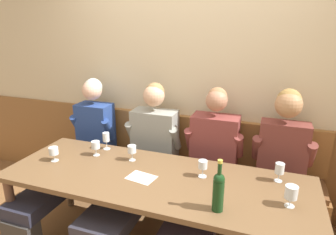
% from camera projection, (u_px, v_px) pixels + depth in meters
% --- Properties ---
extents(room_wall_back, '(6.80, 0.08, 2.80)m').
position_uv_depth(room_wall_back, '(191.00, 70.00, 2.90)').
color(room_wall_back, beige).
rests_on(room_wall_back, ground).
extents(wood_wainscot_panel, '(6.80, 0.03, 0.94)m').
position_uv_depth(wood_wainscot_panel, '(187.00, 158.00, 3.14)').
color(wood_wainscot_panel, brown).
rests_on(wood_wainscot_panel, ground).
extents(wall_bench, '(2.66, 0.42, 0.94)m').
position_uv_depth(wall_bench, '(181.00, 183.00, 3.01)').
color(wall_bench, brown).
rests_on(wall_bench, ground).
extents(dining_table, '(2.36, 0.83, 0.73)m').
position_uv_depth(dining_table, '(155.00, 185.00, 2.25)').
color(dining_table, brown).
rests_on(dining_table, ground).
extents(person_right_seat, '(0.47, 1.30, 1.30)m').
position_uv_depth(person_right_seat, '(77.00, 151.00, 2.89)').
color(person_right_seat, '#363433').
rests_on(person_right_seat, ground).
extents(person_left_seat, '(0.54, 1.30, 1.30)m').
position_uv_depth(person_left_seat, '(141.00, 163.00, 2.67)').
color(person_left_seat, '#362B37').
rests_on(person_left_seat, ground).
extents(person_center_right_seat, '(0.53, 1.30, 1.30)m').
position_uv_depth(person_center_right_seat, '(206.00, 175.00, 2.47)').
color(person_center_right_seat, '#293737').
rests_on(person_center_right_seat, ground).
extents(person_center_left_seat, '(0.51, 1.30, 1.33)m').
position_uv_depth(person_center_left_seat, '(281.00, 185.00, 2.27)').
color(person_center_left_seat, '#282D30').
rests_on(person_center_left_seat, ground).
extents(wine_bottle_clear_water, '(0.07, 0.07, 0.34)m').
position_uv_depth(wine_bottle_clear_water, '(218.00, 190.00, 1.79)').
color(wine_bottle_clear_water, '#143717').
rests_on(wine_bottle_clear_water, dining_table).
extents(wine_glass_mid_left, '(0.08, 0.08, 0.14)m').
position_uv_depth(wine_glass_mid_left, '(291.00, 193.00, 1.84)').
color(wine_glass_mid_left, silver).
rests_on(wine_glass_mid_left, dining_table).
extents(wine_glass_left_end, '(0.07, 0.07, 0.16)m').
position_uv_depth(wine_glass_left_end, '(106.00, 138.00, 2.69)').
color(wine_glass_left_end, silver).
rests_on(wine_glass_left_end, dining_table).
extents(wine_glass_right_end, '(0.07, 0.07, 0.13)m').
position_uv_depth(wine_glass_right_end, '(203.00, 165.00, 2.20)').
color(wine_glass_right_end, silver).
rests_on(wine_glass_right_end, dining_table).
extents(wine_glass_by_bottle, '(0.07, 0.07, 0.14)m').
position_uv_depth(wine_glass_by_bottle, '(132.00, 150.00, 2.47)').
color(wine_glass_by_bottle, silver).
rests_on(wine_glass_by_bottle, dining_table).
extents(wine_glass_mid_right, '(0.08, 0.08, 0.12)m').
position_uv_depth(wine_glass_mid_right, '(54.00, 152.00, 2.46)').
color(wine_glass_mid_right, silver).
rests_on(wine_glass_mid_right, dining_table).
extents(wine_glass_center_rear, '(0.07, 0.07, 0.14)m').
position_uv_depth(wine_glass_center_rear, '(280.00, 169.00, 2.14)').
color(wine_glass_center_rear, silver).
rests_on(wine_glass_center_rear, dining_table).
extents(wine_glass_near_bucket, '(0.07, 0.07, 0.13)m').
position_uv_depth(wine_glass_near_bucket, '(96.00, 146.00, 2.56)').
color(wine_glass_near_bucket, silver).
rests_on(wine_glass_near_bucket, dining_table).
extents(tasting_sheet_left_guest, '(0.23, 0.18, 0.00)m').
position_uv_depth(tasting_sheet_left_guest, '(141.00, 177.00, 2.22)').
color(tasting_sheet_left_guest, white).
rests_on(tasting_sheet_left_guest, dining_table).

